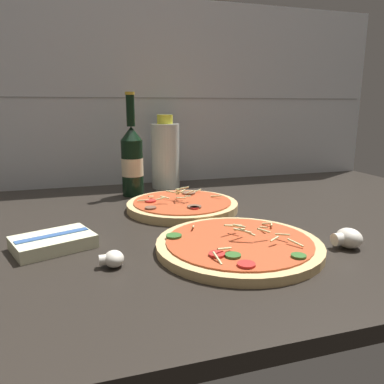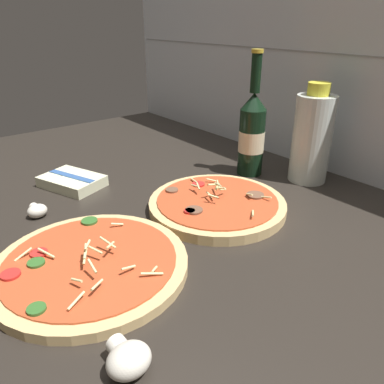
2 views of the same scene
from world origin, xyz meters
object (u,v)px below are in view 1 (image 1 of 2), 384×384
(beer_bottle, at_px, (132,160))
(dish_towel, at_px, (53,242))
(pizza_near, at_px, (239,245))
(mushroom_right, at_px, (348,238))
(mushroom_left, at_px, (113,259))
(oil_bottle, at_px, (165,155))
(pizza_far, at_px, (183,205))

(beer_bottle, distance_m, dish_towel, 0.43)
(pizza_near, distance_m, dish_towel, 0.33)
(pizza_near, xyz_separation_m, beer_bottle, (-0.12, 0.48, 0.09))
(pizza_near, bearing_deg, mushroom_right, -13.52)
(pizza_near, bearing_deg, mushroom_left, -178.29)
(mushroom_left, bearing_deg, pizza_near, 1.71)
(oil_bottle, bearing_deg, mushroom_left, -111.16)
(beer_bottle, height_order, oil_bottle, beer_bottle)
(pizza_far, bearing_deg, mushroom_right, -56.58)
(mushroom_left, height_order, dish_towel, same)
(beer_bottle, relative_size, oil_bottle, 1.28)
(pizza_far, bearing_deg, mushroom_left, -124.19)
(beer_bottle, bearing_deg, mushroom_left, -101.98)
(mushroom_left, distance_m, mushroom_right, 0.42)
(mushroom_left, bearing_deg, beer_bottle, 78.02)
(pizza_near, distance_m, beer_bottle, 0.50)
(beer_bottle, bearing_deg, dish_towel, -117.98)
(pizza_far, height_order, oil_bottle, oil_bottle)
(pizza_near, xyz_separation_m, dish_towel, (-0.32, 0.10, 0.00))
(mushroom_right, height_order, dish_towel, mushroom_right)
(mushroom_left, bearing_deg, oil_bottle, 68.84)
(beer_bottle, distance_m, oil_bottle, 0.14)
(beer_bottle, bearing_deg, mushroom_right, -59.12)
(pizza_far, bearing_deg, dish_towel, -148.42)
(pizza_near, height_order, mushroom_right, pizza_near)
(pizza_far, distance_m, mushroom_right, 0.39)
(pizza_near, relative_size, mushroom_left, 7.52)
(oil_bottle, bearing_deg, beer_bottle, -146.39)
(beer_bottle, xyz_separation_m, mushroom_right, (0.31, -0.52, -0.08))
(pizza_far, bearing_deg, pizza_near, -85.10)
(pizza_far, distance_m, mushroom_left, 0.35)
(pizza_far, relative_size, mushroom_right, 5.10)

